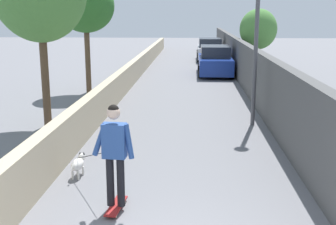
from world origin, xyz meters
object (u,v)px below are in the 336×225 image
object	(u,v)px
tree_left_near	(86,6)
person_skateboarder	(115,148)
dog	(78,164)
skateboard	(116,206)
tree_right_far	(258,30)
car_far	(210,50)
lamp_post	(257,16)
car_near	(215,61)

from	to	relation	value
tree_left_near	person_skateboarder	xyz separation A→B (m)	(-10.80, -3.05, -2.41)
dog	skateboard	bearing A→B (deg)	-144.84
tree_right_far	car_far	bearing A→B (deg)	18.54
lamp_post	car_near	size ratio (longest dim) A/B	1.08
person_skateboarder	lamp_post	bearing A→B (deg)	-27.67
tree_right_far	skateboard	bearing A→B (deg)	164.28
lamp_post	car_near	xyz separation A→B (m)	(10.66, 0.60, -2.44)
tree_left_near	car_far	distance (m)	14.20
tree_right_far	car_far	xyz separation A→B (m)	(6.79, 2.28, -1.67)
tree_left_near	lamp_post	world-z (taller)	lamp_post
lamp_post	skateboard	distance (m)	7.26
tree_right_far	dog	size ratio (longest dim) A/B	1.96
dog	car_near	distance (m)	15.43
lamp_post	person_skateboarder	distance (m)	6.89
tree_left_near	skateboard	xyz separation A→B (m)	(-10.80, -3.05, -3.44)
lamp_post	person_skateboarder	world-z (taller)	lamp_post
lamp_post	skateboard	world-z (taller)	lamp_post
dog	car_near	bearing A→B (deg)	-13.03
lamp_post	car_far	size ratio (longest dim) A/B	1.15
lamp_post	tree_left_near	bearing A→B (deg)	50.80
car_near	skateboard	bearing A→B (deg)	171.54
tree_right_far	skateboard	world-z (taller)	tree_right_far
tree_right_far	skateboard	distance (m)	17.60
person_skateboarder	car_far	bearing A→B (deg)	-5.93
car_near	car_far	distance (m)	7.11
dog	car_near	world-z (taller)	car_near
person_skateboarder	dog	distance (m)	1.96
tree_right_far	car_far	distance (m)	7.35
skateboard	tree_left_near	bearing A→B (deg)	15.78
tree_left_near	car_far	bearing A→B (deg)	-23.28
tree_right_far	lamp_post	world-z (taller)	lamp_post
tree_left_near	lamp_post	size ratio (longest dim) A/B	0.99
lamp_post	dog	xyz separation A→B (m)	(-4.37, 4.08, -2.88)
tree_left_near	tree_right_far	distance (m)	9.89
tree_left_near	dog	xyz separation A→B (m)	(-9.34, -2.03, -3.23)
tree_left_near	car_far	xyz separation A→B (m)	(12.79, -5.50, -2.79)
skateboard	dog	size ratio (longest dim) A/B	0.46
tree_left_near	person_skateboarder	world-z (taller)	tree_left_near
skateboard	tree_right_far	bearing A→B (deg)	-15.72
tree_left_near	dog	world-z (taller)	tree_left_near
tree_right_far	dog	bearing A→B (deg)	159.44
skateboard	person_skateboarder	bearing A→B (deg)	-90.00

